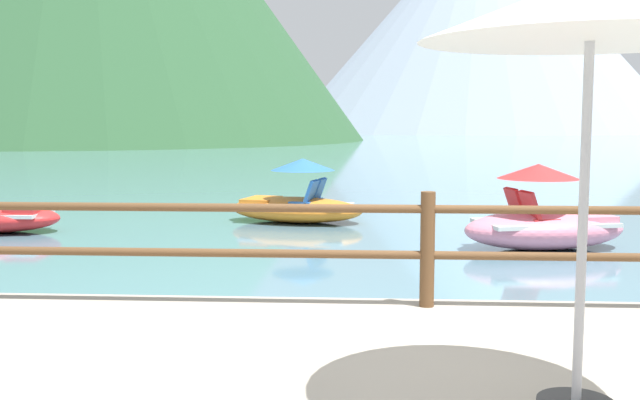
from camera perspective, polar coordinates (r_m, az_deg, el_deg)
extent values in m
plane|color=slate|center=(44.58, 4.15, 3.70)|extent=(200.00, 200.00, 0.00)
cylinder|color=brown|center=(6.20, 8.17, -3.74)|extent=(0.12, 0.12, 0.95)
cylinder|color=brown|center=(6.15, 8.21, -0.69)|extent=(23.80, 0.07, 0.07)
cylinder|color=brown|center=(6.21, 8.16, -4.17)|extent=(23.80, 0.07, 0.07)
cylinder|color=#B2B2B7|center=(4.03, 19.34, -1.84)|extent=(0.05, 0.05, 2.00)
cone|color=white|center=(4.03, 19.91, 13.56)|extent=(1.70, 1.70, 0.32)
ellipsoid|color=pink|center=(11.69, 16.68, -2.16)|extent=(2.72, 1.85, 0.59)
cube|color=silver|center=(11.67, 16.69, -1.66)|extent=(2.14, 1.49, 0.06)
cube|color=red|center=(11.35, 16.47, -1.51)|extent=(0.49, 0.49, 0.08)
cube|color=red|center=(11.25, 15.69, -0.43)|extent=(0.30, 0.44, 0.43)
cube|color=red|center=(11.80, 15.33, -1.19)|extent=(0.49, 0.49, 0.08)
cube|color=red|center=(11.70, 14.57, -0.15)|extent=(0.30, 0.44, 0.43)
cube|color=pink|center=(12.00, 19.59, -1.26)|extent=(0.75, 0.99, 0.12)
cone|color=red|center=(11.54, 16.27, 2.11)|extent=(1.46, 1.46, 0.22)
cube|color=red|center=(13.75, -21.30, -0.73)|extent=(0.53, 0.84, 0.12)
ellipsoid|color=orange|center=(14.11, -1.80, -0.73)|extent=(2.78, 1.82, 0.47)
cube|color=silver|center=(14.10, -1.81, -0.40)|extent=(2.18, 1.47, 0.06)
cube|color=blue|center=(14.27, -0.75, -0.03)|extent=(0.48, 0.48, 0.08)
cube|color=blue|center=(14.19, -0.06, 0.83)|extent=(0.29, 0.44, 0.43)
cube|color=blue|center=(13.80, -1.39, -0.25)|extent=(0.48, 0.48, 0.08)
cube|color=blue|center=(13.72, -0.68, 0.64)|extent=(0.29, 0.44, 0.43)
cube|color=orange|center=(14.33, -4.47, -0.06)|extent=(0.75, 0.99, 0.12)
cone|color=blue|center=(13.99, -1.32, 2.72)|extent=(1.44, 1.44, 0.22)
cone|color=#2D5633|center=(75.61, -8.29, 12.58)|extent=(27.39, 27.39, 20.83)
cone|color=#93A3B7|center=(117.26, 12.12, 13.22)|extent=(58.25, 58.25, 33.08)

